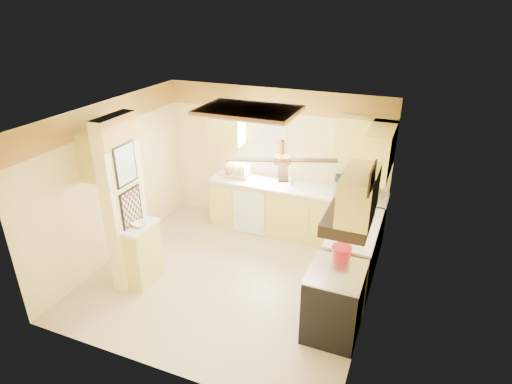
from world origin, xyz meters
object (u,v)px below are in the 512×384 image
at_px(dutch_oven, 341,252).
at_px(bowl, 139,225).
at_px(microwave, 351,187).
at_px(kettle, 345,239).
at_px(stove, 334,302).

bearing_deg(dutch_oven, bowl, -173.81).
height_order(bowl, dutch_oven, dutch_oven).
relative_size(bowl, dutch_oven, 0.79).
bearing_deg(dutch_oven, microwave, 97.36).
height_order(microwave, dutch_oven, microwave).
bearing_deg(kettle, dutch_oven, -86.54).
bearing_deg(kettle, bowl, -168.45).
bearing_deg(microwave, bowl, 31.06).
xyz_separation_m(microwave, dutch_oven, (0.24, -1.83, -0.09)).
relative_size(microwave, kettle, 2.55).
bearing_deg(dutch_oven, kettle, 93.46).
bearing_deg(bowl, microwave, 39.80).
bearing_deg(microwave, stove, 87.94).
relative_size(microwave, dutch_oven, 2.15).
height_order(stove, bowl, bowl).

